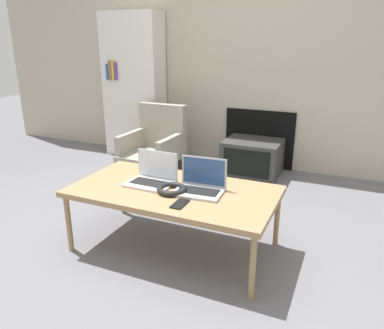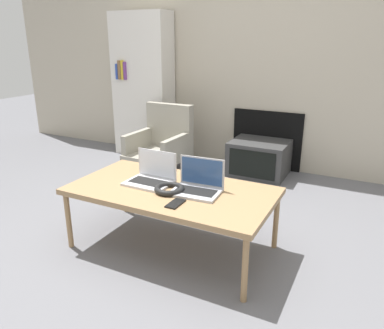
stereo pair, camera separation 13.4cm
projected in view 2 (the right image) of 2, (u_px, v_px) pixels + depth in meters
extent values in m
plane|color=slate|center=(161.00, 258.00, 2.48)|extent=(14.00, 14.00, 0.00)
cube|color=#B7AD99|center=(266.00, 47.00, 3.89)|extent=(7.00, 0.06, 2.60)
cube|color=black|center=(267.00, 140.00, 4.13)|extent=(0.77, 0.03, 0.64)
cube|color=#9E7A51|center=(172.00, 191.00, 2.48)|extent=(1.35, 0.72, 0.04)
cylinder|color=#9E7A51|center=(69.00, 220.00, 2.55)|extent=(0.04, 0.04, 0.40)
cylinder|color=#9E7A51|center=(245.00, 270.00, 2.01)|extent=(0.04, 0.04, 0.40)
cylinder|color=#9E7A51|center=(125.00, 189.00, 3.09)|extent=(0.04, 0.04, 0.40)
cylinder|color=#9E7A51|center=(276.00, 221.00, 2.55)|extent=(0.04, 0.04, 0.40)
cube|color=silver|center=(149.00, 183.00, 2.55)|extent=(0.31, 0.23, 0.02)
cube|color=black|center=(149.00, 182.00, 2.55)|extent=(0.26, 0.13, 0.00)
cube|color=silver|center=(157.00, 164.00, 2.61)|extent=(0.31, 0.01, 0.19)
cube|color=white|center=(157.00, 164.00, 2.60)|extent=(0.28, 0.01, 0.17)
cube|color=#B2B2B7|center=(196.00, 192.00, 2.40)|extent=(0.32, 0.25, 0.02)
cube|color=black|center=(196.00, 191.00, 2.39)|extent=(0.27, 0.14, 0.00)
cube|color=#B2B2B7|center=(202.00, 171.00, 2.46)|extent=(0.31, 0.03, 0.19)
cube|color=#2D4C7F|center=(202.00, 172.00, 2.45)|extent=(0.28, 0.02, 0.17)
torus|color=black|center=(169.00, 189.00, 2.42)|extent=(0.20, 0.20, 0.04)
cube|color=black|center=(175.00, 204.00, 2.24)|extent=(0.07, 0.14, 0.01)
cube|color=#383838|center=(259.00, 158.00, 3.96)|extent=(0.59, 0.49, 0.36)
cube|color=black|center=(252.00, 164.00, 3.76)|extent=(0.48, 0.01, 0.28)
cube|color=gray|center=(158.00, 156.00, 3.99)|extent=(0.56, 0.62, 0.08)
cube|color=gray|center=(170.00, 125.00, 4.11)|extent=(0.55, 0.12, 0.48)
cube|color=gray|center=(139.00, 140.00, 4.06)|extent=(0.08, 0.54, 0.20)
cube|color=gray|center=(177.00, 146.00, 3.83)|extent=(0.08, 0.54, 0.20)
cylinder|color=#4C3828|center=(128.00, 170.00, 3.91)|extent=(0.04, 0.04, 0.15)
cylinder|color=#4C3828|center=(164.00, 176.00, 3.72)|extent=(0.04, 0.04, 0.15)
cylinder|color=#4C3828|center=(153.00, 157.00, 4.33)|extent=(0.04, 0.04, 0.15)
cylinder|color=#4C3828|center=(187.00, 162.00, 4.14)|extent=(0.04, 0.04, 0.15)
cube|color=silver|center=(143.00, 86.00, 4.48)|extent=(0.71, 0.30, 1.68)
cube|color=#2D479E|center=(117.00, 72.00, 4.39)|extent=(0.03, 0.02, 0.18)
cube|color=brown|center=(120.00, 70.00, 4.37)|extent=(0.04, 0.02, 0.22)
cube|color=gold|center=(122.00, 70.00, 4.35)|extent=(0.03, 0.02, 0.22)
cube|color=#6B387F|center=(125.00, 71.00, 4.34)|extent=(0.03, 0.02, 0.20)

